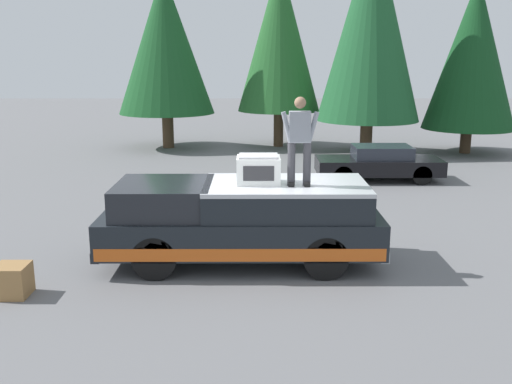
{
  "coord_description": "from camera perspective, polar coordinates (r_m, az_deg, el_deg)",
  "views": [
    {
      "loc": [
        -11.15,
        0.13,
        4.11
      ],
      "look_at": [
        0.49,
        0.09,
        1.35
      ],
      "focal_mm": 40.86,
      "sensor_mm": 36.0,
      "label": 1
    }
  ],
  "objects": [
    {
      "name": "pickup_truck",
      "position": [
        11.6,
        -1.44,
        -2.86
      ],
      "size": [
        2.01,
        5.54,
        1.65
      ],
      "color": "black",
      "rests_on": "ground"
    },
    {
      "name": "conifer_center_right",
      "position": [
        26.39,
        -8.9,
        14.17
      ],
      "size": [
        4.21,
        4.21,
        7.61
      ],
      "color": "#4C3826",
      "rests_on": "ground"
    },
    {
      "name": "compressor_unit",
      "position": [
        11.33,
        0.25,
        2.23
      ],
      "size": [
        0.65,
        0.84,
        0.56
      ],
      "color": "silver",
      "rests_on": "pickup_truck"
    },
    {
      "name": "conifer_center_left",
      "position": [
        26.51,
        2.29,
        14.94
      ],
      "size": [
        3.67,
        3.67,
        8.12
      ],
      "color": "#4C3826",
      "rests_on": "ground"
    },
    {
      "name": "ground_plane",
      "position": [
        11.88,
        0.44,
        -6.9
      ],
      "size": [
        90.0,
        90.0,
        0.0
      ],
      "primitive_type": "plane",
      "color": "slate"
    },
    {
      "name": "person_on_truck_bed",
      "position": [
        11.06,
        4.29,
        5.21
      ],
      "size": [
        0.29,
        0.72,
        1.69
      ],
      "color": "#333338",
      "rests_on": "pickup_truck"
    },
    {
      "name": "parked_car_black",
      "position": [
        19.84,
        11.95,
        2.8
      ],
      "size": [
        1.64,
        4.1,
        1.16
      ],
      "color": "black",
      "rests_on": "ground"
    },
    {
      "name": "conifer_far_left",
      "position": [
        26.19,
        20.46,
        12.54
      ],
      "size": [
        3.79,
        3.79,
        7.22
      ],
      "color": "#4C3826",
      "rests_on": "ground"
    },
    {
      "name": "wooden_crate",
      "position": [
        11.07,
        -22.74,
        -7.99
      ],
      "size": [
        0.56,
        0.56,
        0.56
      ],
      "primitive_type": "cube",
      "color": "olive",
      "rests_on": "ground"
    },
    {
      "name": "conifer_left",
      "position": [
        24.93,
        11.2,
        15.89
      ],
      "size": [
        4.24,
        4.24,
        9.27
      ],
      "color": "#4C3826",
      "rests_on": "ground"
    }
  ]
}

